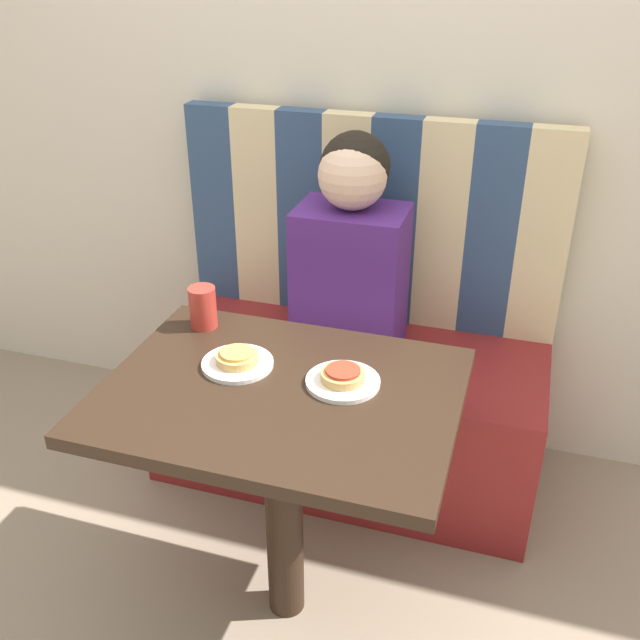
% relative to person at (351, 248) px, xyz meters
% --- Properties ---
extents(ground_plane, '(12.00, 12.00, 0.00)m').
position_rel_person_xyz_m(ground_plane, '(0.00, -0.64, -0.84)').
color(ground_plane, gray).
extents(wall_back, '(7.00, 0.05, 2.60)m').
position_rel_person_xyz_m(wall_back, '(0.00, 0.33, 0.46)').
color(wall_back, beige).
rests_on(wall_back, ground_plane).
extents(booth_seat, '(1.28, 0.56, 0.50)m').
position_rel_person_xyz_m(booth_seat, '(0.00, -0.00, -0.60)').
color(booth_seat, maroon).
rests_on(booth_seat, ground_plane).
extents(booth_backrest, '(1.28, 0.07, 0.70)m').
position_rel_person_xyz_m(booth_backrest, '(0.00, 0.24, 0.00)').
color(booth_backrest, navy).
rests_on(booth_backrest, booth_seat).
extents(dining_table, '(0.84, 0.64, 0.74)m').
position_rel_person_xyz_m(dining_table, '(0.00, -0.64, -0.22)').
color(dining_table, black).
rests_on(dining_table, ground_plane).
extents(person, '(0.33, 0.25, 0.70)m').
position_rel_person_xyz_m(person, '(0.00, 0.00, 0.00)').
color(person, '#4C237A').
rests_on(person, booth_seat).
extents(plate_left, '(0.18, 0.18, 0.01)m').
position_rel_person_xyz_m(plate_left, '(-0.14, -0.58, -0.10)').
color(plate_left, white).
rests_on(plate_left, dining_table).
extents(plate_right, '(0.18, 0.18, 0.01)m').
position_rel_person_xyz_m(plate_right, '(0.14, -0.58, -0.10)').
color(plate_right, white).
rests_on(plate_right, dining_table).
extents(pizza_left, '(0.11, 0.11, 0.03)m').
position_rel_person_xyz_m(pizza_left, '(-0.14, -0.58, -0.08)').
color(pizza_left, tan).
rests_on(pizza_left, plate_left).
extents(pizza_right, '(0.11, 0.11, 0.03)m').
position_rel_person_xyz_m(pizza_right, '(0.14, -0.58, -0.08)').
color(pizza_right, tan).
rests_on(pizza_right, plate_right).
extents(drinking_cup, '(0.07, 0.07, 0.12)m').
position_rel_person_xyz_m(drinking_cup, '(-0.30, -0.41, -0.05)').
color(drinking_cup, '#B23328').
rests_on(drinking_cup, dining_table).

